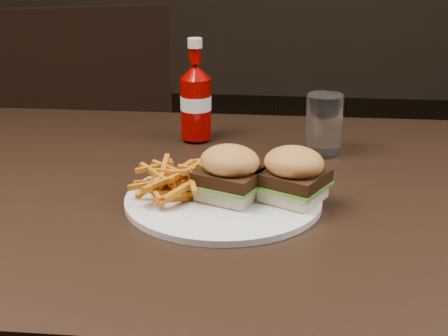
# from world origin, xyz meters

# --- Properties ---
(dining_table) EXTENTS (1.20, 0.80, 0.04)m
(dining_table) POSITION_xyz_m (0.00, 0.00, 0.73)
(dining_table) COLOR black
(dining_table) RESTS_ON ground
(chair_far) EXTENTS (0.58, 0.58, 0.04)m
(chair_far) POSITION_xyz_m (-0.56, 0.92, 0.43)
(chair_far) COLOR black
(chair_far) RESTS_ON ground
(plate) EXTENTS (0.28, 0.28, 0.01)m
(plate) POSITION_xyz_m (-0.06, -0.06, 0.76)
(plate) COLOR white
(plate) RESTS_ON dining_table
(sandwich_half_a) EXTENTS (0.10, 0.10, 0.02)m
(sandwich_half_a) POSITION_xyz_m (-0.06, -0.06, 0.77)
(sandwich_half_a) COLOR beige
(sandwich_half_a) RESTS_ON plate
(sandwich_half_b) EXTENTS (0.10, 0.10, 0.02)m
(sandwich_half_b) POSITION_xyz_m (0.03, -0.06, 0.77)
(sandwich_half_b) COLOR #FDE6C4
(sandwich_half_b) RESTS_ON plate
(fries_pile) EXTENTS (0.12, 0.12, 0.04)m
(fries_pile) POSITION_xyz_m (-0.14, -0.06, 0.78)
(fries_pile) COLOR #AD6401
(fries_pile) RESTS_ON plate
(ketchup_bottle) EXTENTS (0.06, 0.06, 0.11)m
(ketchup_bottle) POSITION_xyz_m (-0.14, 0.22, 0.81)
(ketchup_bottle) COLOR #840100
(ketchup_bottle) RESTS_ON dining_table
(tumbler) EXTENTS (0.08, 0.08, 0.10)m
(tumbler) POSITION_xyz_m (0.08, 0.17, 0.81)
(tumbler) COLOR white
(tumbler) RESTS_ON dining_table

